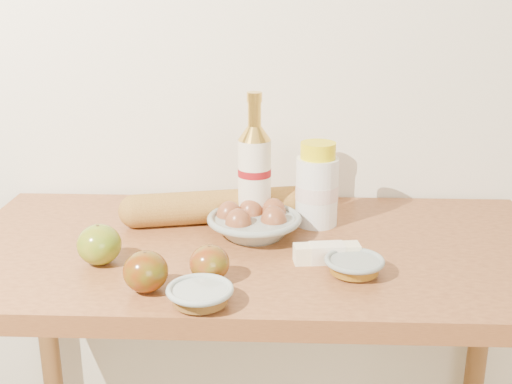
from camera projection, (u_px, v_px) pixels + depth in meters
back_wall at (262, 27)px, 1.47m from camera, size 3.50×0.02×2.60m
table at (257, 299)px, 1.32m from camera, size 1.20×0.60×0.90m
bourbon_bottle at (254, 173)px, 1.35m from camera, size 0.09×0.09×0.29m
cream_bottle at (317, 187)px, 1.36m from camera, size 0.11×0.11×0.18m
egg_bowl at (254, 222)px, 1.32m from camera, size 0.24×0.24×0.07m
baguette at (219, 206)px, 1.39m from camera, size 0.44×0.16×0.07m
apple_yellowgreen at (99, 245)px, 1.18m from camera, size 0.08×0.08×0.08m
apple_redgreen_front at (146, 272)px, 1.08m from camera, size 0.09×0.09×0.07m
apple_redgreen_right at (210, 263)px, 1.12m from camera, size 0.09×0.09×0.07m
sugar_bowl at (200, 295)px, 1.04m from camera, size 0.15×0.15×0.03m
syrup_bowl at (354, 265)px, 1.15m from camera, size 0.13×0.13×0.03m
butter_stick at (327, 253)px, 1.20m from camera, size 0.13×0.05×0.04m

